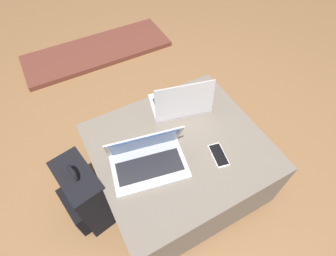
{
  "coord_description": "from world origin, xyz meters",
  "views": [
    {
      "loc": [
        -0.42,
        -0.64,
        1.62
      ],
      "look_at": [
        -0.03,
        0.08,
        0.54
      ],
      "focal_mm": 28.0,
      "sensor_mm": 36.0,
      "label": 1
    }
  ],
  "objects_px": {
    "laptop_near": "(148,158)",
    "backpack": "(85,196)",
    "cell_phone": "(219,155)",
    "laptop_far": "(181,103)"
  },
  "relations": [
    {
      "from": "laptop_near",
      "to": "backpack",
      "type": "bearing_deg",
      "value": 174.84
    },
    {
      "from": "cell_phone",
      "to": "backpack",
      "type": "height_order",
      "value": "backpack"
    },
    {
      "from": "laptop_far",
      "to": "backpack",
      "type": "relative_size",
      "value": 0.7
    },
    {
      "from": "laptop_far",
      "to": "cell_phone",
      "type": "distance_m",
      "value": 0.38
    },
    {
      "from": "laptop_far",
      "to": "backpack",
      "type": "height_order",
      "value": "laptop_far"
    },
    {
      "from": "laptop_far",
      "to": "cell_phone",
      "type": "bearing_deg",
      "value": 105.52
    },
    {
      "from": "laptop_near",
      "to": "laptop_far",
      "type": "relative_size",
      "value": 1.09
    },
    {
      "from": "cell_phone",
      "to": "laptop_far",
      "type": "bearing_deg",
      "value": 103.32
    },
    {
      "from": "cell_phone",
      "to": "backpack",
      "type": "distance_m",
      "value": 0.77
    },
    {
      "from": "cell_phone",
      "to": "backpack",
      "type": "xyz_separation_m",
      "value": [
        -0.7,
        0.24,
        -0.24
      ]
    }
  ]
}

